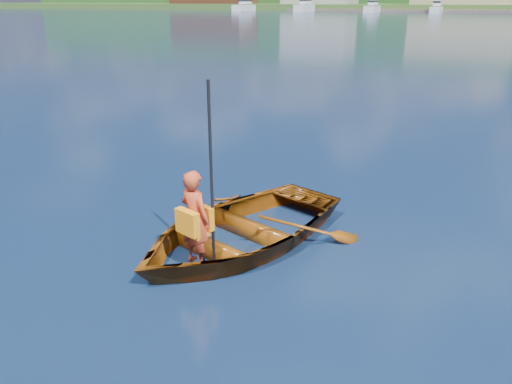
{
  "coord_description": "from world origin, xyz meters",
  "views": [
    {
      "loc": [
        3.22,
        -5.18,
        3.16
      ],
      "look_at": [
        0.71,
        0.41,
        0.8
      ],
      "focal_mm": 35.0,
      "sensor_mm": 36.0,
      "label": 1
    }
  ],
  "objects_px": {
    "rowboat": "(239,229)",
    "marina_yachts": "(500,8)",
    "child_paddler": "(195,218)",
    "dock": "(508,12)"
  },
  "relations": [
    {
      "from": "rowboat",
      "to": "child_paddler",
      "type": "height_order",
      "value": "child_paddler"
    },
    {
      "from": "rowboat",
      "to": "marina_yachts",
      "type": "bearing_deg",
      "value": 88.39
    },
    {
      "from": "rowboat",
      "to": "marina_yachts",
      "type": "xyz_separation_m",
      "value": [
        4.01,
        142.87,
        1.19
      ]
    },
    {
      "from": "child_paddler",
      "to": "marina_yachts",
      "type": "relative_size",
      "value": 0.02
    },
    {
      "from": "child_paddler",
      "to": "marina_yachts",
      "type": "distance_m",
      "value": 143.83
    },
    {
      "from": "child_paddler",
      "to": "dock",
      "type": "bearing_deg",
      "value": 87.57
    },
    {
      "from": "rowboat",
      "to": "child_paddler",
      "type": "relative_size",
      "value": 1.8
    },
    {
      "from": "rowboat",
      "to": "dock",
      "type": "relative_size",
      "value": 0.03
    },
    {
      "from": "rowboat",
      "to": "child_paddler",
      "type": "distance_m",
      "value": 1.04
    },
    {
      "from": "rowboat",
      "to": "marina_yachts",
      "type": "height_order",
      "value": "marina_yachts"
    }
  ]
}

